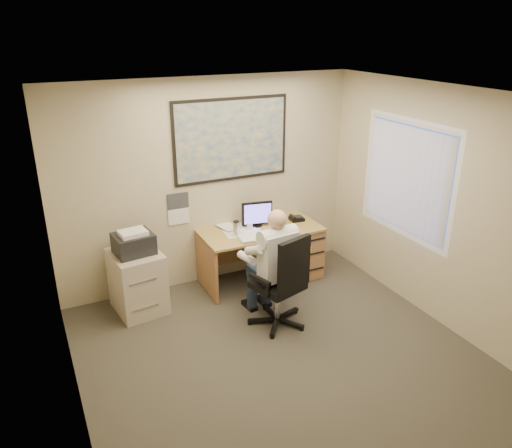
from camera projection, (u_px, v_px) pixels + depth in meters
name	position (u px, v px, depth m)	size (l,w,h in m)	color
room_shell	(297.00, 250.00, 4.56)	(4.00, 4.50, 2.70)	#39352C
desk	(282.00, 246.00, 6.85)	(1.60, 0.97, 1.08)	tan
world_map	(232.00, 140.00, 6.34)	(1.56, 0.03, 1.06)	#1E4C93
wall_calendar	(178.00, 209.00, 6.35)	(0.28, 0.01, 0.42)	white
window_blinds	(406.00, 179.00, 5.95)	(0.06, 1.40, 1.30)	beige
filing_cabinet	(137.00, 276.00, 5.99)	(0.62, 0.72, 1.05)	#C0AF9A
office_chair	(278.00, 300.00, 5.71)	(0.85, 0.85, 1.15)	black
person	(277.00, 268.00, 5.64)	(0.57, 0.82, 1.40)	white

